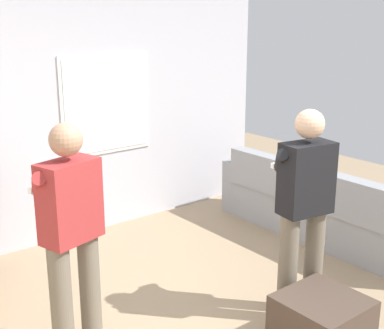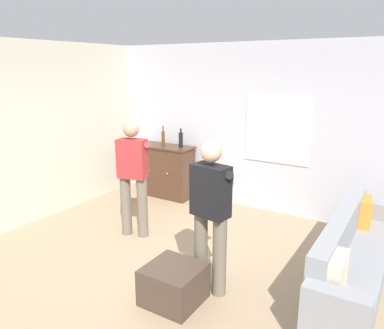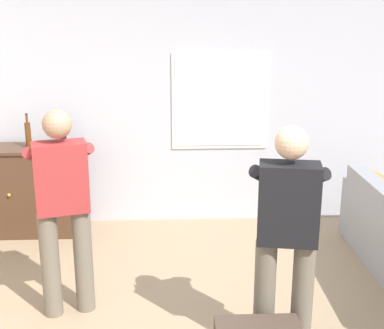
# 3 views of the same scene
# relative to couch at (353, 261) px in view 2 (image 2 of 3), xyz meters

# --- Properties ---
(ground) EXTENTS (10.40, 10.40, 0.00)m
(ground) POSITION_rel_couch_xyz_m (-2.05, -0.87, -0.33)
(ground) COLOR #9E8466
(wall_back_with_window) EXTENTS (5.20, 0.15, 2.80)m
(wall_back_with_window) POSITION_rel_couch_xyz_m (-2.03, 1.79, 1.07)
(wall_back_with_window) COLOR silver
(wall_back_with_window) RESTS_ON ground
(wall_side_left) EXTENTS (0.12, 5.20, 2.80)m
(wall_side_left) POSITION_rel_couch_xyz_m (-4.71, -0.87, 1.07)
(wall_side_left) COLOR beige
(wall_side_left) RESTS_ON ground
(couch) EXTENTS (0.57, 2.59, 0.83)m
(couch) POSITION_rel_couch_xyz_m (0.00, 0.00, 0.00)
(couch) COLOR gray
(couch) RESTS_ON ground
(sideboard_cabinet) EXTENTS (1.10, 0.49, 0.98)m
(sideboard_cabinet) POSITION_rel_couch_xyz_m (-3.58, 1.43, 0.16)
(sideboard_cabinet) COLOR #472D1E
(sideboard_cabinet) RESTS_ON ground
(bottle_wine_green) EXTENTS (0.08, 0.08, 0.35)m
(bottle_wine_green) POSITION_rel_couch_xyz_m (-3.25, 1.47, 0.80)
(bottle_wine_green) COLOR black
(bottle_wine_green) RESTS_ON sideboard_cabinet
(bottle_liquor_amber) EXTENTS (0.06, 0.06, 0.37)m
(bottle_liquor_amber) POSITION_rel_couch_xyz_m (-3.60, 1.40, 0.80)
(bottle_liquor_amber) COLOR #593314
(bottle_liquor_amber) RESTS_ON sideboard_cabinet
(ottoman) EXTENTS (0.57, 0.57, 0.40)m
(ottoman) POSITION_rel_couch_xyz_m (-1.54, -1.26, -0.13)
(ottoman) COLOR #47382D
(ottoman) RESTS_ON ground
(person_standing_left) EXTENTS (0.54, 0.52, 1.68)m
(person_standing_left) POSITION_rel_couch_xyz_m (-2.95, -0.22, 0.61)
(person_standing_left) COLOR #6B6051
(person_standing_left) RESTS_ON ground
(person_standing_right) EXTENTS (0.55, 0.50, 1.68)m
(person_standing_right) POSITION_rel_couch_xyz_m (-1.33, -0.85, 0.61)
(person_standing_right) COLOR #6B6051
(person_standing_right) RESTS_ON ground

